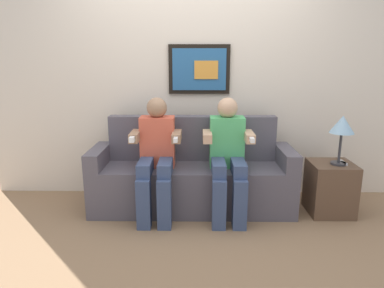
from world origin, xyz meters
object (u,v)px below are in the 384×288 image
couch (192,178)px  person_on_left (156,154)px  side_table_right (330,188)px  table_lamp (342,127)px  spare_remote_on_table (343,163)px  person_on_right (228,154)px

couch → person_on_left: 0.47m
person_on_left → side_table_right: person_on_left is taller
table_lamp → spare_remote_on_table: table_lamp is taller
side_table_right → table_lamp: (0.04, -0.04, 0.61)m
couch → table_lamp: bearing=-6.0°
person_on_right → spare_remote_on_table: bearing=2.3°
couch → person_on_left: size_ratio=1.76×
person_on_left → side_table_right: bearing=2.1°
person_on_left → spare_remote_on_table: (1.75, 0.05, -0.10)m
person_on_right → table_lamp: 1.07m
side_table_right → table_lamp: bearing=-44.9°
person_on_right → table_lamp: bearing=1.3°
person_on_right → side_table_right: 1.06m
table_lamp → spare_remote_on_table: (0.05, 0.02, -0.35)m
side_table_right → spare_remote_on_table: bearing=-10.3°
couch → spare_remote_on_table: size_ratio=15.04×
couch → table_lamp: table_lamp is taller
side_table_right → table_lamp: table_lamp is taller
person_on_right → side_table_right: size_ratio=2.22×
table_lamp → side_table_right: bearing=135.1°
person_on_left → side_table_right: 1.70m
person_on_right → spare_remote_on_table: (1.09, 0.04, -0.10)m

